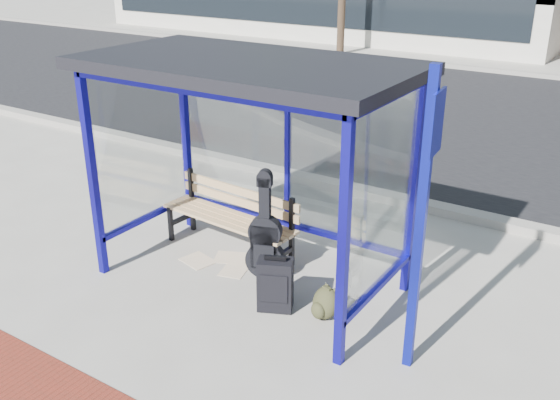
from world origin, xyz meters
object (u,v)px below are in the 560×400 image
Objects in this scene: bench at (231,214)px; backpack at (324,304)px; guitar_bag at (265,242)px; suitcase at (275,285)px.

backpack is at bearing -17.77° from bench.
backpack is (0.95, -0.36, -0.28)m from guitar_bag.
guitar_bag reaches higher than backpack.
bench is 1.51× the size of guitar_bag.
suitcase is (1.15, -0.80, -0.20)m from bench.
guitar_bag is 1.05m from backpack.
backpack is (0.50, 0.13, -0.12)m from suitcase.
suitcase is (0.45, -0.49, -0.16)m from guitar_bag.
suitcase reaches higher than backpack.
bench is 1.41m from suitcase.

